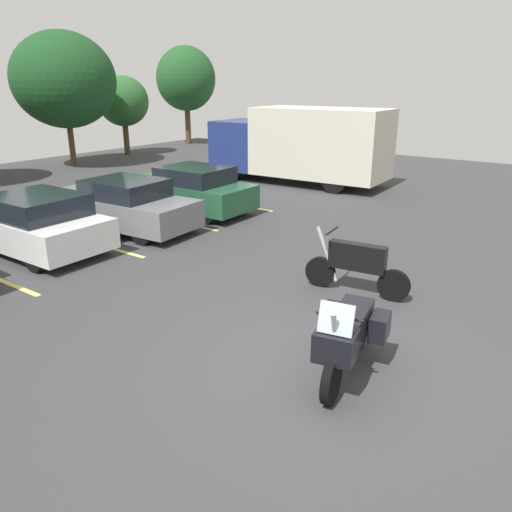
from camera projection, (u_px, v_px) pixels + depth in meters
name	position (u px, v px, depth m)	size (l,w,h in m)	color
ground	(316.00, 370.00, 7.22)	(44.00, 44.00, 0.10)	#38383A
motorcycle_touring	(347.00, 334.00, 6.82)	(2.19, 1.02, 1.36)	black
motorcycle_second	(356.00, 265.00, 9.55)	(0.62, 2.08, 1.24)	black
car_white	(31.00, 223.00, 11.96)	(1.93, 4.31, 1.42)	white
car_grey	(120.00, 205.00, 13.76)	(2.06, 4.73, 1.41)	slate
car_green	(188.00, 190.00, 15.58)	(1.88, 4.42, 1.44)	#235638
box_truck	(301.00, 144.00, 19.71)	(2.70, 7.27, 2.95)	navy
tree_left	(186.00, 79.00, 31.44)	(3.73, 3.73, 6.02)	#4C3823
tree_center_right	(64.00, 80.00, 22.81)	(4.69, 4.69, 6.10)	#4C3823
tree_far_left	(123.00, 101.00, 27.01)	(2.73, 2.73, 4.21)	#4C3823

